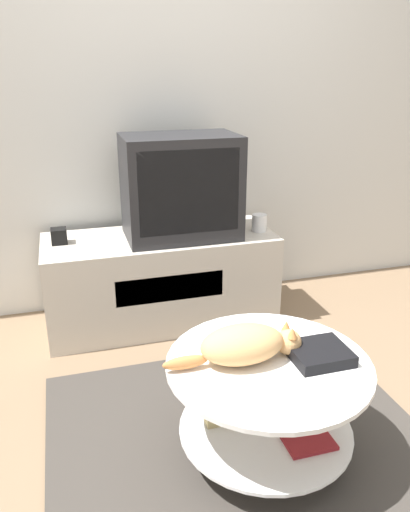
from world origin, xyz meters
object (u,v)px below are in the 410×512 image
Objects in this scene: dvd_box at (319,354)px; cat at (245,344)px; tv at (181,187)px; speaker at (59,236)px.

cat reaches higher than dvd_box.
cat is (-0.05, -1.15, -0.31)m from tv.
cat is at bearing -63.25° from speaker.
cat is at bearing 165.68° from dvd_box.
speaker is 1.55m from dvd_box.
tv reaches higher than dvd_box.
cat is (-0.26, 0.07, 0.04)m from dvd_box.
tv is 7.44× the size of speaker.
dvd_box is at bearing -14.29° from cat.
tv is at bearing -5.02° from speaker.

